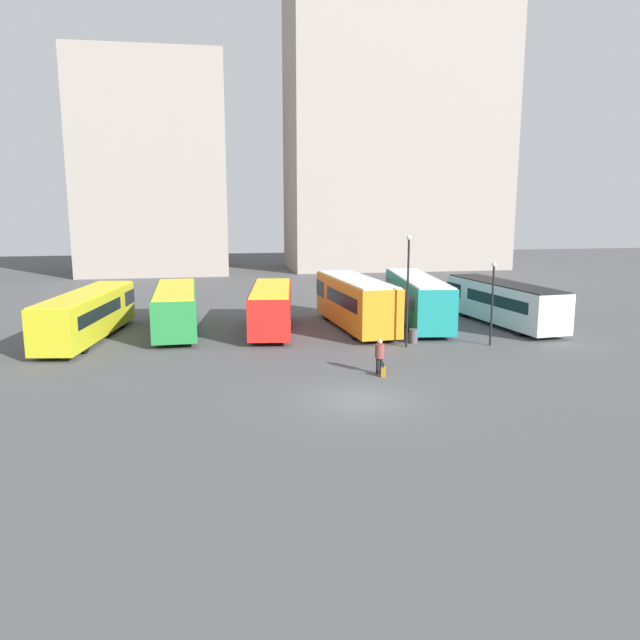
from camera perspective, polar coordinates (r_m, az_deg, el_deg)
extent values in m
plane|color=#4C4C4F|center=(26.55, 3.71, -7.29)|extent=(160.00, 160.00, 0.00)
cube|color=gray|center=(78.78, -15.02, 13.27)|extent=(16.77, 15.00, 24.57)
cube|color=gray|center=(82.64, 6.97, 18.30)|extent=(26.98, 13.06, 38.62)
cube|color=gold|center=(40.29, -20.51, 0.49)|extent=(4.26, 11.99, 2.52)
cube|color=black|center=(44.75, -18.49, 1.97)|extent=(2.77, 2.52, 0.96)
cube|color=black|center=(39.26, -21.05, 0.67)|extent=(3.61, 7.81, 0.76)
cube|color=yellow|center=(40.09, -20.63, 2.32)|extent=(4.03, 11.72, 0.08)
cylinder|color=black|center=(43.85, -18.85, 0.00)|extent=(2.45, 1.38, 1.02)
cylinder|color=black|center=(37.13, -22.26, -2.07)|extent=(2.45, 1.38, 1.02)
cube|color=#237A38|center=(41.09, -13.04, 1.05)|extent=(2.83, 10.60, 2.45)
cube|color=black|center=(45.32, -12.93, 2.32)|extent=(2.65, 2.00, 0.93)
cube|color=black|center=(40.11, -13.09, 1.27)|extent=(2.76, 6.81, 0.73)
cube|color=yellow|center=(40.91, -13.11, 2.80)|extent=(2.62, 10.38, 0.08)
cylinder|color=black|center=(44.47, -12.89, 0.50)|extent=(2.48, 1.16, 1.10)
cylinder|color=black|center=(38.06, -13.09, -1.20)|extent=(2.48, 1.16, 1.10)
cube|color=red|center=(40.32, -4.46, 1.14)|extent=(3.76, 10.02, 2.49)
cube|color=black|center=(44.23, -4.29, 2.40)|extent=(2.75, 2.12, 0.95)
cube|color=black|center=(39.40, -4.51, 1.38)|extent=(3.33, 6.53, 0.75)
cube|color=yellow|center=(40.13, -4.49, 2.95)|extent=(3.53, 9.80, 0.08)
cylinder|color=black|center=(43.47, -4.31, 0.50)|extent=(2.52, 1.40, 1.09)
cylinder|color=black|center=(37.53, -4.59, -1.12)|extent=(2.52, 1.40, 1.09)
cube|color=orange|center=(41.12, 3.27, 1.67)|extent=(3.39, 10.81, 2.95)
cube|color=black|center=(45.19, 1.59, 2.97)|extent=(2.75, 2.15, 1.12)
cube|color=black|center=(40.16, 3.69, 1.99)|extent=(3.12, 6.99, 0.89)
cube|color=white|center=(40.91, 3.29, 3.77)|extent=(3.16, 10.58, 0.08)
cylinder|color=black|center=(44.43, 1.95, 0.75)|extent=(2.54, 1.28, 1.09)
cylinder|color=black|center=(38.26, 4.75, -0.90)|extent=(2.54, 1.28, 1.09)
cube|color=#19847F|center=(43.26, 8.88, 1.93)|extent=(3.85, 12.11, 2.84)
cube|color=black|center=(47.95, 7.68, 3.23)|extent=(2.73, 2.46, 1.08)
cube|color=black|center=(42.17, 9.19, 2.19)|extent=(3.37, 7.86, 0.85)
cube|color=white|center=(43.07, 8.93, 3.85)|extent=(3.63, 11.85, 0.08)
cylinder|color=black|center=(47.01, 7.91, 1.20)|extent=(2.46, 1.37, 1.10)
cylinder|color=black|center=(39.91, 9.92, -0.53)|extent=(2.46, 1.37, 1.10)
cube|color=silver|center=(44.13, 16.42, 1.57)|extent=(3.83, 11.43, 2.52)
cube|color=black|center=(47.95, 13.45, 2.79)|extent=(2.80, 2.34, 0.96)
cube|color=black|center=(43.25, 17.16, 1.78)|extent=(3.38, 7.42, 0.76)
cube|color=black|center=(43.95, 16.50, 3.25)|extent=(3.60, 11.18, 0.08)
cylinder|color=black|center=(47.19, 14.06, 1.00)|extent=(2.54, 1.34, 1.07)
cylinder|color=black|center=(41.48, 18.95, -0.56)|extent=(2.54, 1.34, 1.07)
cylinder|color=black|center=(30.42, 5.29, -4.20)|extent=(0.20, 0.20, 0.80)
cylinder|color=black|center=(30.40, 5.62, -4.22)|extent=(0.20, 0.20, 0.80)
cylinder|color=brown|center=(30.23, 5.48, -2.84)|extent=(0.59, 0.59, 0.69)
sphere|color=tan|center=(30.12, 5.49, -1.96)|extent=(0.26, 0.26, 0.26)
cube|color=#B27A1E|center=(29.99, 5.81, -4.73)|extent=(0.29, 0.37, 0.49)
cube|color=black|center=(29.79, 5.80, -4.13)|extent=(0.10, 0.06, 0.22)
cylinder|color=black|center=(35.76, 8.01, 2.38)|extent=(0.12, 0.12, 6.19)
sphere|color=beige|center=(35.45, 8.15, 7.47)|extent=(0.28, 0.28, 0.28)
cylinder|color=black|center=(37.32, 15.45, 1.23)|extent=(0.12, 0.12, 4.64)
sphere|color=beige|center=(37.02, 15.64, 4.91)|extent=(0.28, 0.28, 0.28)
cylinder|color=#47474C|center=(37.29, 8.52, -1.47)|extent=(0.52, 0.52, 0.85)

